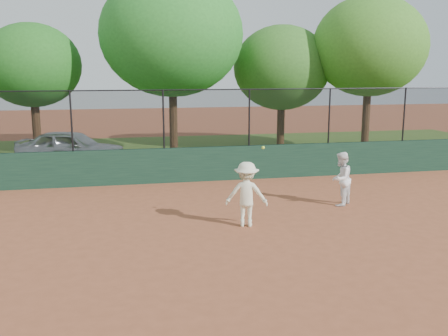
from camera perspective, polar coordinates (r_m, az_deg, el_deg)
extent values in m
plane|color=#9B5032|center=(11.76, -1.64, -7.96)|extent=(80.00, 80.00, 0.00)
cube|color=#1B3C29|center=(17.35, -5.16, 0.34)|extent=(26.00, 0.20, 1.20)
cube|color=#315019|center=(23.34, -6.87, 1.63)|extent=(36.00, 12.00, 0.01)
imported|color=#ABB1B5|center=(21.12, -17.10, 2.21)|extent=(4.62, 2.89, 1.47)
imported|color=white|center=(14.68, 13.22, -1.22)|extent=(0.95, 0.95, 1.55)
imported|color=#F2F2CD|center=(12.40, 2.59, -3.02)|extent=(1.18, 0.89, 1.63)
sphere|color=#C3EF35|center=(12.12, 4.50, 2.34)|extent=(0.08, 0.08, 0.08)
cube|color=black|center=(17.13, -5.26, 5.61)|extent=(26.00, 0.02, 2.00)
cylinder|color=black|center=(17.06, -5.32, 8.88)|extent=(26.00, 0.04, 0.04)
cylinder|color=black|center=(17.09, -17.04, 5.15)|extent=(0.06, 0.06, 2.00)
cylinder|color=black|center=(17.08, -6.93, 5.56)|extent=(0.06, 0.06, 2.00)
cylinder|color=black|center=(17.59, 2.90, 5.79)|extent=(0.06, 0.06, 2.00)
cylinder|color=black|center=(18.57, 11.94, 5.85)|extent=(0.06, 0.06, 2.00)
cylinder|color=black|center=(19.97, 19.89, 5.78)|extent=(0.06, 0.06, 2.00)
cylinder|color=#472C18|center=(23.28, -20.61, 3.99)|extent=(0.36, 0.36, 2.44)
ellipsoid|color=#205E1B|center=(23.13, -21.09, 10.91)|extent=(4.12, 3.74, 3.56)
cylinder|color=#432B18|center=(22.16, -5.80, 4.98)|extent=(0.36, 0.36, 2.95)
ellipsoid|color=#267324|center=(22.08, -6.00, 14.94)|extent=(6.13, 5.57, 5.29)
cylinder|color=#412B15|center=(24.44, 6.49, 4.60)|extent=(0.36, 0.36, 2.14)
ellipsoid|color=#316320|center=(24.28, 6.64, 11.31)|extent=(4.63, 4.20, 3.99)
cylinder|color=#4D301B|center=(24.49, 15.89, 5.09)|extent=(0.36, 0.36, 2.85)
ellipsoid|color=#3B7521|center=(24.39, 16.34, 13.22)|extent=(5.29, 4.81, 4.57)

